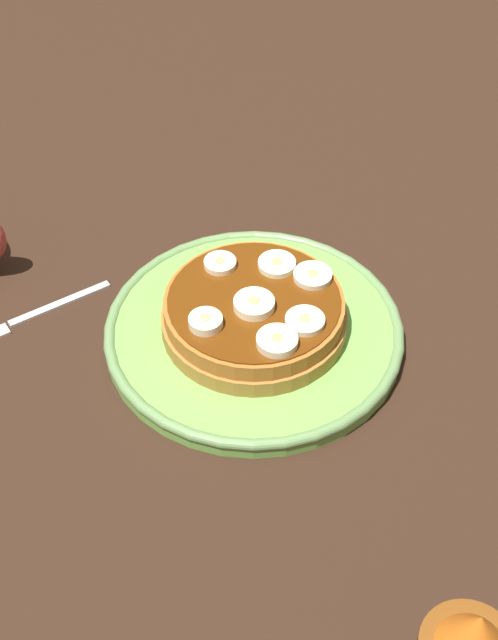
{
  "coord_description": "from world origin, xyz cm",
  "views": [
    {
      "loc": [
        0.41,
        -52.12,
        54.68
      ],
      "look_at": [
        0.0,
        0.0,
        2.25
      ],
      "focal_mm": 50.06,
      "sensor_mm": 36.0,
      "label": 1
    }
  ],
  "objects_px": {
    "pancake_stack": "(249,316)",
    "fork": "(28,314)",
    "banana_slice_1": "(200,322)",
    "banana_slice_2": "(300,321)",
    "plate": "(249,331)",
    "banana_slice_3": "(272,265)",
    "banana_slice_6": "(308,276)",
    "banana_slice_5": "(215,264)",
    "banana_slice_0": "(247,305)",
    "banana_slice_4": "(272,341)"
  },
  "relations": [
    {
      "from": "banana_slice_0",
      "to": "banana_slice_3",
      "type": "height_order",
      "value": "banana_slice_0"
    },
    {
      "from": "banana_slice_0",
      "to": "banana_slice_6",
      "type": "xyz_separation_m",
      "value": [
        0.05,
        0.04,
        -0.0
      ]
    },
    {
      "from": "banana_slice_0",
      "to": "banana_slice_3",
      "type": "xyz_separation_m",
      "value": [
        0.02,
        0.05,
        -0.0
      ]
    },
    {
      "from": "plate",
      "to": "banana_slice_0",
      "type": "relative_size",
      "value": 7.54
    },
    {
      "from": "banana_slice_4",
      "to": "fork",
      "type": "xyz_separation_m",
      "value": [
        -0.21,
        0.08,
        -0.05
      ]
    },
    {
      "from": "fork",
      "to": "plate",
      "type": "bearing_deg",
      "value": -7.69
    },
    {
      "from": "banana_slice_1",
      "to": "fork",
      "type": "distance_m",
      "value": 0.17
    },
    {
      "from": "fork",
      "to": "banana_slice_4",
      "type": "bearing_deg",
      "value": -19.79
    },
    {
      "from": "pancake_stack",
      "to": "banana_slice_2",
      "type": "xyz_separation_m",
      "value": [
        0.04,
        -0.02,
        0.02
      ]
    },
    {
      "from": "plate",
      "to": "banana_slice_4",
      "type": "xyz_separation_m",
      "value": [
        0.02,
        -0.05,
        0.04
      ]
    },
    {
      "from": "banana_slice_5",
      "to": "fork",
      "type": "relative_size",
      "value": 0.24
    },
    {
      "from": "banana_slice_6",
      "to": "fork",
      "type": "bearing_deg",
      "value": -179.98
    },
    {
      "from": "banana_slice_4",
      "to": "banana_slice_5",
      "type": "distance_m",
      "value": 0.1
    },
    {
      "from": "banana_slice_1",
      "to": "banana_slice_3",
      "type": "bearing_deg",
      "value": 50.78
    },
    {
      "from": "banana_slice_3",
      "to": "banana_slice_5",
      "type": "height_order",
      "value": "same"
    },
    {
      "from": "fork",
      "to": "pancake_stack",
      "type": "bearing_deg",
      "value": -8.5
    },
    {
      "from": "banana_slice_4",
      "to": "banana_slice_6",
      "type": "height_order",
      "value": "banana_slice_4"
    },
    {
      "from": "banana_slice_1",
      "to": "banana_slice_0",
      "type": "bearing_deg",
      "value": 28.74
    },
    {
      "from": "pancake_stack",
      "to": "banana_slice_2",
      "type": "bearing_deg",
      "value": -31.16
    },
    {
      "from": "banana_slice_0",
      "to": "banana_slice_6",
      "type": "relative_size",
      "value": 1.03
    },
    {
      "from": "plate",
      "to": "banana_slice_3",
      "type": "bearing_deg",
      "value": 64.63
    },
    {
      "from": "banana_slice_3",
      "to": "banana_slice_6",
      "type": "distance_m",
      "value": 0.03
    },
    {
      "from": "banana_slice_4",
      "to": "banana_slice_2",
      "type": "bearing_deg",
      "value": 45.58
    },
    {
      "from": "banana_slice_0",
      "to": "banana_slice_1",
      "type": "relative_size",
      "value": 1.23
    },
    {
      "from": "banana_slice_1",
      "to": "fork",
      "type": "relative_size",
      "value": 0.24
    },
    {
      "from": "banana_slice_5",
      "to": "banana_slice_4",
      "type": "bearing_deg",
      "value": -62.71
    },
    {
      "from": "banana_slice_1",
      "to": "banana_slice_2",
      "type": "relative_size",
      "value": 0.86
    },
    {
      "from": "banana_slice_2",
      "to": "banana_slice_3",
      "type": "bearing_deg",
      "value": 107.49
    },
    {
      "from": "banana_slice_5",
      "to": "banana_slice_3",
      "type": "bearing_deg",
      "value": -0.71
    },
    {
      "from": "banana_slice_3",
      "to": "fork",
      "type": "distance_m",
      "value": 0.22
    },
    {
      "from": "pancake_stack",
      "to": "banana_slice_4",
      "type": "xyz_separation_m",
      "value": [
        0.02,
        -0.05,
        0.02
      ]
    },
    {
      "from": "banana_slice_6",
      "to": "banana_slice_0",
      "type": "bearing_deg",
      "value": -144.44
    },
    {
      "from": "banana_slice_6",
      "to": "fork",
      "type": "xyz_separation_m",
      "value": [
        -0.24,
        -0.0,
        -0.05
      ]
    },
    {
      "from": "plate",
      "to": "pancake_stack",
      "type": "relative_size",
      "value": 1.59
    },
    {
      "from": "banana_slice_4",
      "to": "pancake_stack",
      "type": "bearing_deg",
      "value": 110.55
    },
    {
      "from": "banana_slice_2",
      "to": "banana_slice_3",
      "type": "relative_size",
      "value": 0.99
    },
    {
      "from": "banana_slice_4",
      "to": "plate",
      "type": "bearing_deg",
      "value": 109.79
    },
    {
      "from": "banana_slice_0",
      "to": "banana_slice_4",
      "type": "distance_m",
      "value": 0.04
    },
    {
      "from": "banana_slice_4",
      "to": "banana_slice_6",
      "type": "bearing_deg",
      "value": 67.99
    },
    {
      "from": "pancake_stack",
      "to": "banana_slice_4",
      "type": "height_order",
      "value": "banana_slice_4"
    },
    {
      "from": "banana_slice_1",
      "to": "banana_slice_5",
      "type": "relative_size",
      "value": 0.99
    },
    {
      "from": "banana_slice_6",
      "to": "fork",
      "type": "distance_m",
      "value": 0.25
    },
    {
      "from": "pancake_stack",
      "to": "banana_slice_4",
      "type": "bearing_deg",
      "value": -69.45
    },
    {
      "from": "banana_slice_2",
      "to": "fork",
      "type": "distance_m",
      "value": 0.24
    },
    {
      "from": "pancake_stack",
      "to": "fork",
      "type": "height_order",
      "value": "pancake_stack"
    },
    {
      "from": "plate",
      "to": "banana_slice_2",
      "type": "bearing_deg",
      "value": -33.85
    },
    {
      "from": "banana_slice_4",
      "to": "banana_slice_1",
      "type": "bearing_deg",
      "value": 160.3
    },
    {
      "from": "banana_slice_2",
      "to": "fork",
      "type": "relative_size",
      "value": 0.28
    },
    {
      "from": "plate",
      "to": "banana_slice_3",
      "type": "relative_size",
      "value": 7.83
    },
    {
      "from": "banana_slice_0",
      "to": "banana_slice_6",
      "type": "height_order",
      "value": "banana_slice_0"
    }
  ]
}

